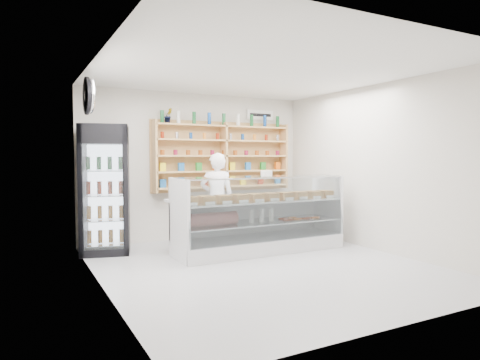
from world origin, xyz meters
TOP-DOWN VIEW (x-y plane):
  - room at (0.00, 0.00)m, footprint 5.00×5.00m
  - display_counter at (0.45, 0.88)m, footprint 2.89×0.86m
  - shop_worker at (0.06, 1.72)m, footprint 0.71×0.61m
  - drinks_cooler at (-1.85, 1.95)m, footprint 0.92×0.90m
  - wall_shelving at (0.50, 2.34)m, footprint 2.84×0.28m
  - potted_plant at (-0.63, 2.34)m, footprint 0.17×0.15m
  - security_mirror at (-2.17, 1.20)m, footprint 0.15×0.50m
  - wall_sign at (1.40, 2.47)m, footprint 0.62×0.03m

SIDE VIEW (x-z plane):
  - display_counter at x=0.45m, z-range -0.28..0.98m
  - shop_worker at x=0.06m, z-range 0.00..1.65m
  - drinks_cooler at x=-1.85m, z-range 0.00..2.10m
  - room at x=0.00m, z-range -1.10..3.90m
  - wall_shelving at x=0.50m, z-range 0.93..2.26m
  - potted_plant at x=-0.63m, z-range 2.20..2.47m
  - security_mirror at x=-2.17m, z-range 2.20..2.70m
  - wall_sign at x=1.40m, z-range 2.35..2.55m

